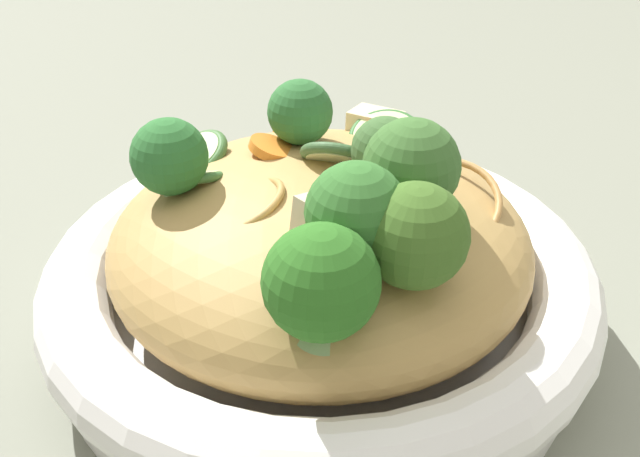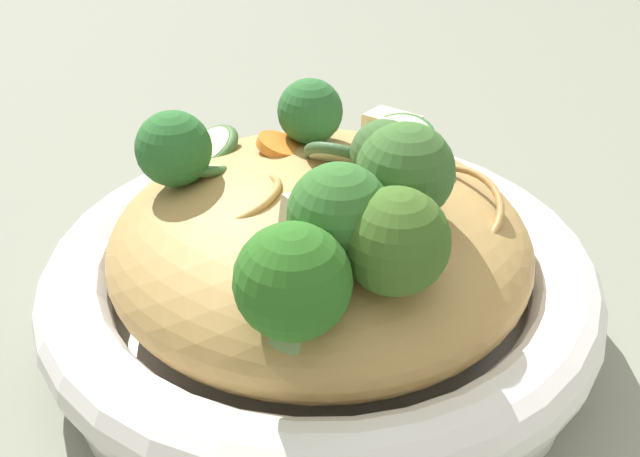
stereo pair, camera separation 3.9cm
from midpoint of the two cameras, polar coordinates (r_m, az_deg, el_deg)
The scene contains 7 objects.
ground_plane at distance 0.43m, azimuth -2.61°, elevation -8.02°, with size 3.00×3.00×0.00m, color slate.
serving_bowl at distance 0.41m, azimuth -2.71°, elevation -4.73°, with size 0.31×0.31×0.06m.
noodle_heap at distance 0.40m, azimuth -2.80°, elevation -1.09°, with size 0.23×0.23×0.09m.
broccoli_florets at distance 0.33m, azimuth -1.66°, elevation 2.13°, with size 0.18×0.19×0.07m.
carrot_coins at distance 0.41m, azimuth 0.79°, elevation 5.70°, with size 0.12×0.15×0.03m.
zucchini_slices at distance 0.41m, azimuth -4.87°, elevation 5.78°, with size 0.15×0.13×0.04m.
chicken_chunks at distance 0.39m, azimuth -0.18°, elevation 4.34°, with size 0.16×0.08×0.04m.
Camera 1 is at (-0.28, -0.17, 0.28)m, focal length 40.71 mm.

